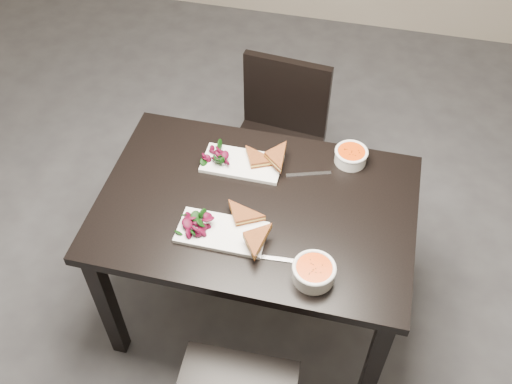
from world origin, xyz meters
TOP-DOWN VIEW (x-y plane):
  - ground at (0.00, 0.00)m, footprint 5.00×5.00m
  - table at (0.15, -0.01)m, footprint 1.20×0.80m
  - chair_far at (0.10, 0.66)m, footprint 0.46×0.46m
  - plate_near at (0.06, -0.17)m, footprint 0.32×0.16m
  - sandwich_near at (0.13, -0.16)m, footprint 0.20×0.18m
  - salad_near at (-0.04, -0.17)m, footprint 0.10×0.09m
  - soup_bowl_near at (0.42, -0.28)m, footprint 0.15×0.15m
  - cutlery_near at (0.30, -0.23)m, footprint 0.18×0.03m
  - plate_far at (0.05, 0.18)m, footprint 0.32×0.16m
  - sandwich_far at (0.12, 0.16)m, footprint 0.19×0.18m
  - salad_far at (-0.05, 0.18)m, footprint 0.10×0.09m
  - soup_bowl_far at (0.47, 0.30)m, footprint 0.13×0.13m
  - cutlery_far at (0.32, 0.19)m, footprint 0.18×0.07m

SIDE VIEW (x-z plane):
  - ground at x=0.00m, z-range 0.00..0.00m
  - chair_far at x=0.10m, z-range 0.06..0.91m
  - table at x=0.15m, z-range 0.28..1.03m
  - cutlery_near at x=0.30m, z-range 0.75..0.75m
  - cutlery_far at x=0.32m, z-range 0.75..0.75m
  - plate_far at x=0.05m, z-range 0.75..0.77m
  - plate_near at x=0.06m, z-range 0.75..0.77m
  - soup_bowl_far at x=0.47m, z-range 0.75..0.81m
  - salad_far at x=-0.05m, z-range 0.77..0.81m
  - soup_bowl_near at x=0.42m, z-range 0.75..0.82m
  - salad_near at x=-0.04m, z-range 0.77..0.81m
  - sandwich_far at x=0.12m, z-range 0.77..0.82m
  - sandwich_near at x=0.13m, z-range 0.77..0.82m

